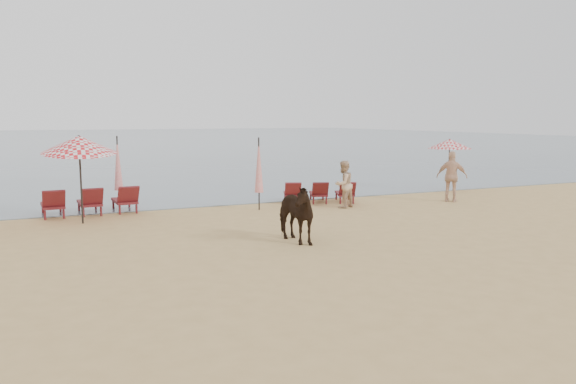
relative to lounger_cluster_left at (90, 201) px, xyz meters
name	(u,v)px	position (x,y,z in m)	size (l,w,h in m)	color
ground	(387,274)	(4.93, -10.00, -0.45)	(120.00, 120.00, 0.00)	tan
sea	(84,139)	(4.93, 70.00, -0.45)	(160.00, 140.00, 0.06)	#51606B
lounger_cluster_left	(90,201)	(0.00, 0.00, 0.00)	(3.02, 1.85, 0.65)	#5B1518
lounger_cluster_right	(319,192)	(8.11, -0.75, -0.05)	(2.99, 2.38, 0.57)	#5B1518
umbrella_open_left_b	(79,145)	(-0.36, -1.51, 1.95)	(2.17, 2.21, 2.77)	black
umbrella_open_right	(450,144)	(15.05, 0.23, 1.60)	(1.87, 1.87, 2.28)	black
umbrella_closed_left	(118,164)	(1.08, 1.20, 1.12)	(0.31, 0.31, 2.56)	black
umbrella_closed_right	(259,166)	(5.47, -1.33, 1.10)	(0.31, 0.31, 2.52)	black
cow	(292,213)	(4.39, -6.48, 0.32)	(0.83, 1.82, 1.54)	black
beachgoer_right_a	(343,184)	(8.38, -2.12, 0.39)	(0.82, 0.64, 1.69)	tan
beachgoer_right_b	(452,177)	(12.89, -2.53, 0.51)	(1.13, 0.47, 1.93)	#D8A887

